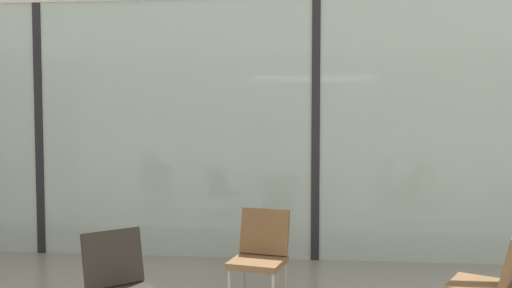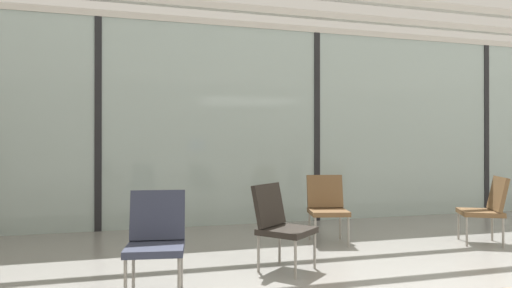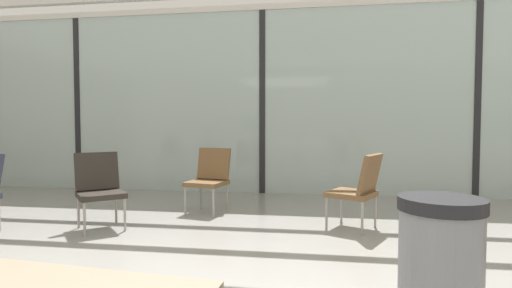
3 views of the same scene
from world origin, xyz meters
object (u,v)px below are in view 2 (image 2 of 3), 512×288
(lounge_chair_2, at_px, (279,221))
(lounge_chair_5, at_px, (487,206))
(lounge_chair_4, at_px, (156,235))
(parked_airplane, at_px, (237,116))
(lounge_chair_1, at_px, (327,204))

(lounge_chair_2, distance_m, lounge_chair_5, 2.98)
(lounge_chair_4, relative_size, lounge_chair_5, 1.00)
(parked_airplane, height_order, lounge_chair_4, parked_airplane)
(parked_airplane, relative_size, lounge_chair_5, 16.69)
(lounge_chair_1, relative_size, lounge_chair_2, 1.00)
(parked_airplane, distance_m, lounge_chair_4, 9.13)
(lounge_chair_1, height_order, lounge_chair_5, same)
(lounge_chair_2, bearing_deg, lounge_chair_4, 156.50)
(lounge_chair_5, bearing_deg, lounge_chair_1, -82.37)
(lounge_chair_2, xyz_separation_m, lounge_chair_4, (-1.26, -0.40, 0.00))
(lounge_chair_5, bearing_deg, lounge_chair_2, -55.60)
(parked_airplane, distance_m, lounge_chair_1, 7.30)
(lounge_chair_2, xyz_separation_m, lounge_chair_5, (2.96, 0.37, 0.00))
(lounge_chair_5, bearing_deg, parked_airplane, -141.85)
(parked_airplane, bearing_deg, lounge_chair_1, -93.55)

